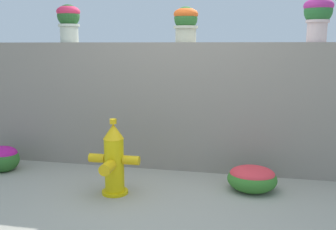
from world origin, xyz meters
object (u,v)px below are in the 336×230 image
Objects in this scene: potted_plant_3 at (318,13)px; flower_bush_left at (252,178)px; fire_hydrant at (114,161)px; flower_bush_right at (2,157)px; potted_plant_1 at (69,19)px; potted_plant_2 at (186,22)px.

flower_bush_left is at bearing -136.19° from potted_plant_3.
fire_hydrant reaches higher than flower_bush_right.
fire_hydrant is 1.90× the size of flower_bush_right.
potted_plant_2 is (1.48, 0.00, -0.05)m from potted_plant_1.
flower_bush_left is (2.30, -0.62, -1.68)m from potted_plant_1.
potted_plant_3 is 2.70m from fire_hydrant.
flower_bush_left is 1.26× the size of flower_bush_right.
flower_bush_right is at bearing -138.12° from potted_plant_1.
potted_plant_2 is 1.84m from fire_hydrant.
flower_bush_left is at bearing -37.33° from potted_plant_2.
potted_plant_1 is 0.96× the size of potted_plant_3.
potted_plant_1 is 2.01m from fire_hydrant.
potted_plant_1 is 2.92m from flower_bush_left.
potted_plant_3 is (2.94, -0.01, 0.02)m from potted_plant_1.
flower_bush_left is (0.82, -0.63, -1.64)m from potted_plant_2.
potted_plant_1 reaches higher than potted_plant_2.
flower_bush_left is (1.38, 0.39, -0.21)m from fire_hydrant.
potted_plant_1 is 1.88m from flower_bush_right.
potted_plant_2 is at bearing 142.67° from flower_bush_left.
fire_hydrant is at bearing -119.07° from potted_plant_2.
flower_bush_left is at bearing -0.58° from flower_bush_right.
potted_plant_3 is 0.94× the size of flower_bush_left.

